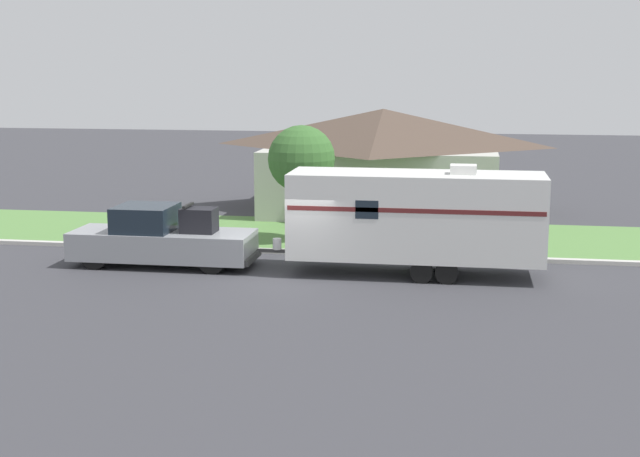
% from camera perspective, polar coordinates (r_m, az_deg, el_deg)
% --- Properties ---
extents(ground_plane, '(120.00, 120.00, 0.00)m').
position_cam_1_polar(ground_plane, '(27.58, -1.70, -3.29)').
color(ground_plane, '#38383D').
extents(curb_strip, '(80.00, 0.30, 0.14)m').
position_cam_1_polar(curb_strip, '(31.16, -0.39, -1.54)').
color(curb_strip, beige).
rests_on(curb_strip, ground_plane).
extents(lawn_strip, '(80.00, 7.00, 0.03)m').
position_cam_1_polar(lawn_strip, '(34.70, 0.61, -0.39)').
color(lawn_strip, '#568442').
rests_on(lawn_strip, ground_plane).
extents(house_across_street, '(10.85, 8.58, 4.59)m').
position_cam_1_polar(house_across_street, '(40.39, 4.04, 4.52)').
color(house_across_street, '#B2B2A8').
rests_on(house_across_street, ground_plane).
extents(pickup_truck, '(6.10, 2.09, 2.08)m').
position_cam_1_polar(pickup_truck, '(29.77, -10.10, -0.66)').
color(pickup_truck, black).
rests_on(pickup_truck, ground_plane).
extents(travel_trailer, '(9.00, 2.36, 3.52)m').
position_cam_1_polar(travel_trailer, '(27.97, 6.18, 0.82)').
color(travel_trailer, black).
rests_on(travel_trailer, ground_plane).
extents(mailbox, '(0.48, 0.20, 1.28)m').
position_cam_1_polar(mailbox, '(31.86, 2.55, 0.40)').
color(mailbox, brown).
rests_on(mailbox, ground_plane).
extents(tree_in_yard, '(2.49, 2.49, 4.37)m').
position_cam_1_polar(tree_in_yard, '(32.87, -1.19, 4.45)').
color(tree_in_yard, brown).
rests_on(tree_in_yard, ground_plane).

